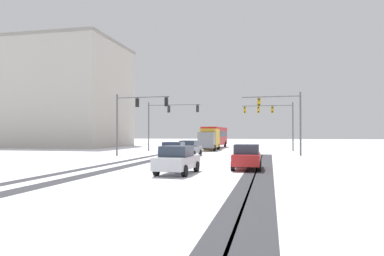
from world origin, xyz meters
TOP-DOWN VIEW (x-y plane):
  - wheel_track_left_lane at (-5.57, 16.21)m, footprint 0.84×35.66m
  - wheel_track_right_lane at (6.07, 16.21)m, footprint 1.07×35.66m
  - wheel_track_center at (-3.59, 16.21)m, footprint 1.11×35.66m
  - wheel_track_oncoming at (5.27, 16.21)m, footprint 0.72×35.66m
  - sidewalk_kerb_right at (10.80, 14.59)m, footprint 4.00×35.66m
  - traffic_signal_near_left at (-7.36, 28.28)m, footprint 5.94×0.62m
  - traffic_signal_far_left at (-6.89, 38.30)m, footprint 7.18×0.59m
  - traffic_signal_near_right at (7.79, 30.45)m, footprint 5.92×0.38m
  - traffic_signal_far_right at (6.71, 42.31)m, footprint 6.76×0.56m
  - car_grey_lead at (-1.65, 28.96)m, footprint 2.00×4.18m
  - car_blue_second at (-1.54, 22.54)m, footprint 1.97×4.17m
  - car_red_third at (4.94, 16.93)m, footprint 1.88×4.12m
  - car_silver_fourth at (1.19, 13.35)m, footprint 1.99×4.18m
  - bus_oncoming at (-2.49, 51.54)m, footprint 2.88×11.06m
  - box_truck_delivery at (-1.89, 42.50)m, footprint 2.51×7.47m
  - office_building_far_left_block at (-33.46, 50.55)m, footprint 27.91×17.29m

SIDE VIEW (x-z plane):
  - wheel_track_left_lane at x=-5.57m, z-range 0.00..0.01m
  - wheel_track_right_lane at x=6.07m, z-range 0.00..0.01m
  - wheel_track_center at x=-3.59m, z-range 0.00..0.01m
  - wheel_track_oncoming at x=5.27m, z-range 0.00..0.01m
  - sidewalk_kerb_right at x=10.80m, z-range 0.00..0.12m
  - car_grey_lead at x=-1.65m, z-range 0.01..1.63m
  - car_blue_second at x=-1.54m, z-range 0.01..1.63m
  - car_red_third at x=4.94m, z-range 0.01..1.63m
  - car_silver_fourth at x=1.19m, z-range 0.01..1.63m
  - box_truck_delivery at x=-1.89m, z-range 0.12..3.14m
  - bus_oncoming at x=-2.49m, z-range 0.30..3.68m
  - traffic_signal_near_right at x=7.79m, z-range 1.17..7.67m
  - traffic_signal_near_left at x=-7.36m, z-range 1.39..7.89m
  - traffic_signal_far_left at x=-6.89m, z-range 1.44..7.94m
  - traffic_signal_far_right at x=6.71m, z-range 1.56..8.06m
  - office_building_far_left_block at x=-33.46m, z-range 0.01..18.45m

